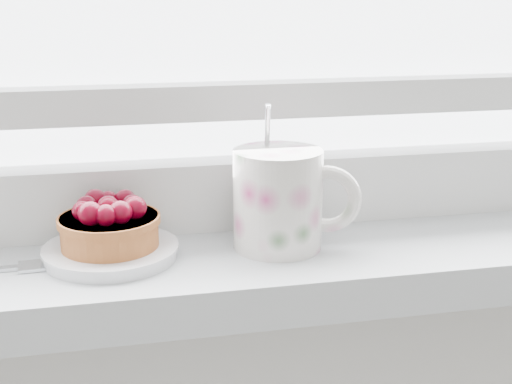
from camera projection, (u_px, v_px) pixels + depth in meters
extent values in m
cube|color=#B8BDBF|center=(206.00, 268.00, 0.68)|extent=(1.60, 0.20, 0.04)
cube|color=silver|center=(195.00, 193.00, 0.73)|extent=(1.30, 0.05, 0.07)
cube|color=silver|center=(192.00, 101.00, 0.71)|extent=(1.30, 0.04, 0.04)
cylinder|color=silver|center=(111.00, 252.00, 0.65)|extent=(0.12, 0.12, 0.01)
cylinder|color=#954C20|center=(110.00, 231.00, 0.65)|extent=(0.09, 0.09, 0.03)
cylinder|color=#954C20|center=(109.00, 220.00, 0.64)|extent=(0.09, 0.09, 0.01)
sphere|color=#44030F|center=(108.00, 207.00, 0.64)|extent=(0.02, 0.02, 0.02)
sphere|color=#44030F|center=(133.00, 205.00, 0.65)|extent=(0.02, 0.02, 0.02)
sphere|color=#44030F|center=(125.00, 200.00, 0.66)|extent=(0.02, 0.02, 0.02)
sphere|color=#44030F|center=(108.00, 201.00, 0.66)|extent=(0.02, 0.02, 0.02)
sphere|color=#44030F|center=(95.00, 200.00, 0.66)|extent=(0.02, 0.02, 0.02)
sphere|color=#44030F|center=(86.00, 206.00, 0.65)|extent=(0.02, 0.02, 0.02)
sphere|color=#44030F|center=(82.00, 211.00, 0.63)|extent=(0.02, 0.02, 0.02)
sphere|color=#44030F|center=(90.00, 214.00, 0.62)|extent=(0.02, 0.02, 0.02)
sphere|color=#44030F|center=(106.00, 215.00, 0.62)|extent=(0.02, 0.02, 0.02)
sphere|color=#44030F|center=(120.00, 212.00, 0.62)|extent=(0.02, 0.02, 0.02)
sphere|color=#44030F|center=(135.00, 208.00, 0.64)|extent=(0.02, 0.02, 0.02)
cylinder|color=silver|center=(278.00, 199.00, 0.67)|extent=(0.11, 0.11, 0.09)
cylinder|color=black|center=(278.00, 154.00, 0.66)|extent=(0.07, 0.07, 0.01)
torus|color=silver|center=(327.00, 199.00, 0.66)|extent=(0.07, 0.03, 0.06)
cylinder|color=silver|center=(267.00, 133.00, 0.67)|extent=(0.01, 0.02, 0.06)
cube|color=silver|center=(7.00, 269.00, 0.62)|extent=(0.02, 0.01, 0.00)
cube|color=silver|center=(36.00, 266.00, 0.63)|extent=(0.03, 0.03, 0.00)
cube|color=silver|center=(72.00, 266.00, 0.63)|extent=(0.04, 0.01, 0.00)
cube|color=silver|center=(72.00, 263.00, 0.64)|extent=(0.04, 0.01, 0.00)
cube|color=silver|center=(72.00, 261.00, 0.64)|extent=(0.04, 0.01, 0.00)
cube|color=silver|center=(72.00, 258.00, 0.65)|extent=(0.04, 0.01, 0.00)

